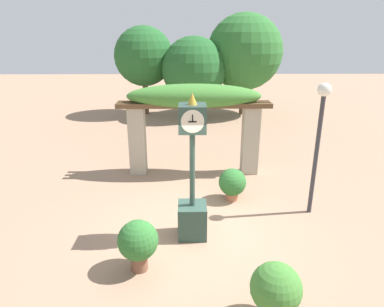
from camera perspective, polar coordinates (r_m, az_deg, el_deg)
name	(u,v)px	position (r m, az deg, el deg)	size (l,w,h in m)	color
ground_plane	(196,230)	(7.73, 0.75, -12.56)	(60.00, 60.00, 0.00)	#9E7A60
pedestal_clock	(192,183)	(6.97, 0.05, -4.90)	(0.60, 0.60, 3.05)	#2D473D
pergola	(194,107)	(10.05, 0.33, 7.75)	(4.48, 1.08, 2.72)	#A89E89
potted_plant_near_left	(232,183)	(8.84, 6.75, -4.90)	(0.71, 0.71, 0.85)	#B26B4C
potted_plant_near_right	(138,242)	(6.37, -8.98, -14.34)	(0.73, 0.73, 0.98)	brown
potted_plant_far_left	(276,291)	(5.52, 13.77, -21.30)	(0.76, 0.76, 0.97)	#B26B4C
lamp_post	(320,126)	(8.12, 20.53, 4.28)	(0.30, 0.30, 3.10)	#333338
tree_line	(207,58)	(17.77, 2.45, 15.63)	(8.48, 4.23, 5.08)	brown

